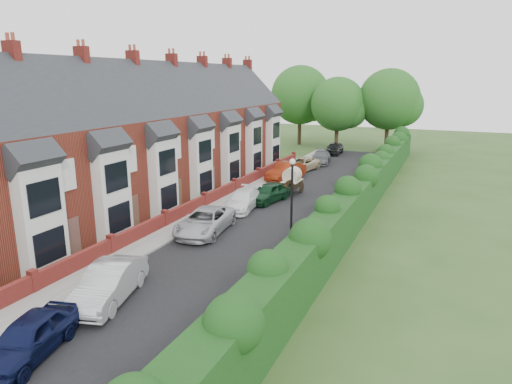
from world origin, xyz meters
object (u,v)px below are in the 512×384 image
at_px(car_navy, 29,338).
at_px(car_grey, 321,157).
at_px(car_white, 242,200).
at_px(horse_cart, 292,179).
at_px(car_beige, 301,164).
at_px(lamppost, 292,194).
at_px(car_green, 268,193).
at_px(car_silver_b, 205,221).
at_px(car_silver_a, 109,283).
at_px(car_red, 286,171).
at_px(car_black, 334,148).
at_px(horse, 284,190).

distance_m(car_navy, car_grey, 38.57).
height_order(car_white, horse_cart, horse_cart).
bearing_deg(car_beige, car_white, -76.31).
bearing_deg(car_navy, horse_cart, 75.23).
bearing_deg(car_white, lamppost, -53.43).
xyz_separation_m(car_navy, car_green, (0.00, 21.55, 0.02)).
distance_m(car_silver_b, car_green, 8.16).
bearing_deg(lamppost, car_silver_a, -122.66).
height_order(car_silver_b, car_beige, car_silver_b).
distance_m(lamppost, car_white, 9.20).
relative_size(lamppost, car_silver_b, 0.98).
height_order(car_grey, horse_cart, horse_cart).
bearing_deg(car_beige, car_red, -78.05).
height_order(car_green, horse_cart, horse_cart).
bearing_deg(car_grey, car_white, -100.29).
bearing_deg(lamppost, horse_cart, 108.90).
distance_m(car_black, horse_cart, 20.74).
xyz_separation_m(car_grey, horse_cart, (1.51, -13.98, 0.58)).
bearing_deg(car_green, car_white, -97.64).
bearing_deg(car_silver_a, car_black, 75.87).
xyz_separation_m(car_navy, car_white, (-0.95, 18.95, -0.02)).
distance_m(lamppost, car_black, 33.42).
distance_m(car_silver_b, horse, 9.39).
distance_m(car_silver_a, horse, 18.46).
bearing_deg(horse_cart, car_beige, 103.73).
height_order(car_green, horse, horse).
relative_size(car_silver_b, car_white, 1.12).
bearing_deg(car_navy, car_green, 77.19).
height_order(car_red, car_beige, car_red).
distance_m(car_white, car_green, 2.77).
bearing_deg(car_green, car_navy, -77.59).
height_order(car_beige, car_black, car_black).
height_order(car_silver_b, horse, horse).
bearing_deg(car_green, horse_cart, 86.90).
bearing_deg(car_beige, horse, -66.62).
xyz_separation_m(car_navy, car_beige, (-1.40, 33.76, -0.03)).
bearing_deg(car_black, car_red, -93.36).
height_order(lamppost, car_white, lamppost).
distance_m(car_silver_a, car_grey, 34.33).
distance_m(car_white, car_grey, 19.62).
distance_m(car_navy, car_red, 29.36).
bearing_deg(car_navy, car_beige, 79.57).
relative_size(car_grey, horse, 2.64).
xyz_separation_m(lamppost, car_red, (-6.40, 16.89, -2.50)).
bearing_deg(car_beige, car_silver_a, -75.83).
relative_size(car_silver_b, car_green, 1.24).
bearing_deg(car_black, car_beige, -94.13).
xyz_separation_m(car_red, horse, (2.24, -6.66, -0.05)).
xyz_separation_m(car_silver_b, horse_cart, (1.70, 11.14, 0.52)).
height_order(car_white, horse, horse).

